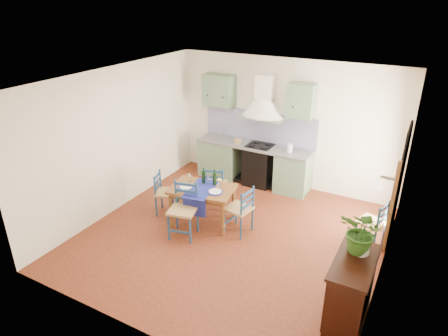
{
  "coord_description": "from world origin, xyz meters",
  "views": [
    {
      "loc": [
        2.78,
        -5.37,
        4.06
      ],
      "look_at": [
        -0.32,
        0.3,
        1.16
      ],
      "focal_mm": 32.0,
      "sensor_mm": 36.0,
      "label": 1
    }
  ],
  "objects": [
    {
      "name": "chair_left",
      "position": [
        -1.52,
        0.12,
        0.44
      ],
      "size": [
        0.51,
        0.51,
        0.85
      ],
      "color": "navy",
      "rests_on": "ground"
    },
    {
      "name": "back_wall",
      "position": [
        -0.47,
        2.29,
        1.05
      ],
      "size": [
        5.0,
        0.96,
        2.8
      ],
      "color": "white",
      "rests_on": "ground"
    },
    {
      "name": "left_wall",
      "position": [
        -2.5,
        0.0,
        1.4
      ],
      "size": [
        0.04,
        5.0,
        2.8
      ],
      "primitive_type": "cube",
      "color": "white",
      "rests_on": "ground"
    },
    {
      "name": "floor",
      "position": [
        0.0,
        0.0,
        0.0
      ],
      "size": [
        5.0,
        5.0,
        0.0
      ],
      "primitive_type": "plane",
      "color": "#4C1C10",
      "rests_on": "ground"
    },
    {
      "name": "potted_plant",
      "position": [
        2.27,
        -0.77,
        1.24
      ],
      "size": [
        0.68,
        0.63,
        0.61
      ],
      "primitive_type": "imported",
      "rotation": [
        0.0,
        0.0,
        -0.35
      ],
      "color": "#2A581A",
      "rests_on": "sideboard"
    },
    {
      "name": "chair_right",
      "position": [
        0.07,
        0.2,
        0.47
      ],
      "size": [
        0.48,
        0.48,
        0.91
      ],
      "color": "navy",
      "rests_on": "ground"
    },
    {
      "name": "ceiling",
      "position": [
        0.0,
        0.0,
        2.8
      ],
      "size": [
        5.0,
        5.0,
        0.01
      ],
      "primitive_type": "cube",
      "color": "white",
      "rests_on": "back_wall"
    },
    {
      "name": "right_wall",
      "position": [
        2.5,
        0.28,
        1.34
      ],
      "size": [
        0.26,
        5.0,
        2.8
      ],
      "color": "white",
      "rests_on": "ground"
    },
    {
      "name": "chair_far",
      "position": [
        -0.79,
        0.79,
        0.47
      ],
      "size": [
        0.54,
        0.54,
        0.91
      ],
      "color": "navy",
      "rests_on": "ground"
    },
    {
      "name": "dining_table",
      "position": [
        -0.7,
        0.16,
        0.65
      ],
      "size": [
        1.26,
        0.98,
        1.04
      ],
      "color": "brown",
      "rests_on": "ground"
    },
    {
      "name": "chair_near",
      "position": [
        -0.77,
        -0.36,
        0.51
      ],
      "size": [
        0.56,
        0.56,
        0.99
      ],
      "color": "navy",
      "rests_on": "ground"
    },
    {
      "name": "sideboard",
      "position": [
        2.26,
        -0.98,
        0.51
      ],
      "size": [
        0.5,
        1.05,
        0.94
      ],
      "color": "black",
      "rests_on": "ground"
    },
    {
      "name": "chair_spare",
      "position": [
        2.23,
        0.9,
        0.45
      ],
      "size": [
        0.51,
        0.51,
        0.87
      ],
      "color": "navy",
      "rests_on": "ground"
    }
  ]
}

